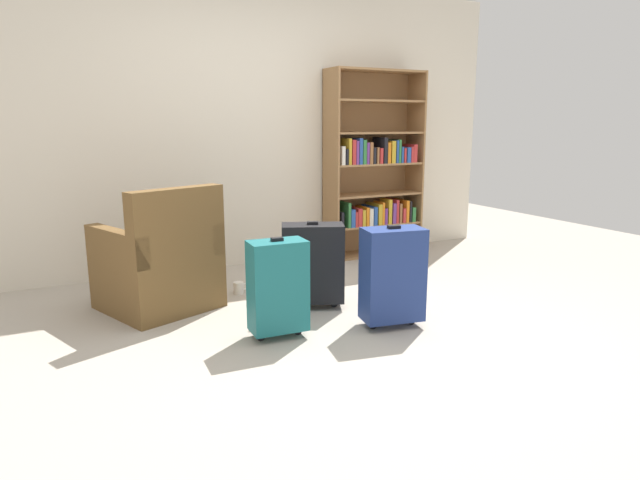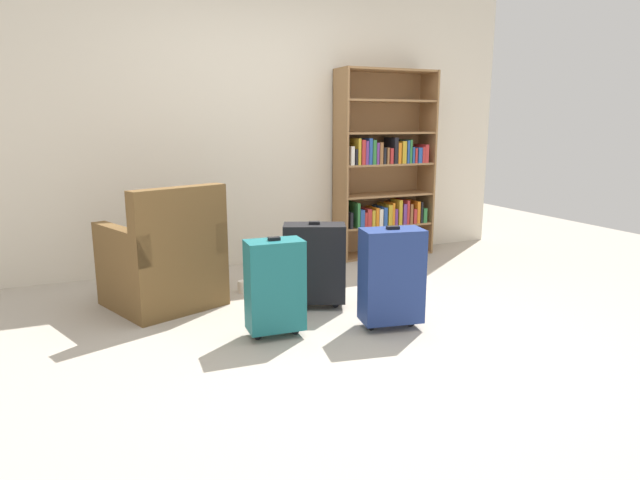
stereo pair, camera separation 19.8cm
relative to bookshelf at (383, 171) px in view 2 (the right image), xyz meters
The scene contains 8 objects.
ground_plane 2.31m from the bookshelf, 123.75° to the right, with size 9.15×9.15×0.00m, color #B2A899.
back_wall 1.29m from the bookshelf, 169.78° to the left, with size 5.23×0.10×2.60m, color beige.
bookshelf is the anchor object (origin of this frame).
armchair 2.46m from the bookshelf, 160.76° to the right, with size 0.91×0.91×0.90m.
mug 1.97m from the bookshelf, 156.91° to the right, with size 0.12×0.08×0.10m.
suitcase_teal 2.45m from the bookshelf, 135.62° to the right, with size 0.36×0.22×0.64m.
suitcase_black 1.86m from the bookshelf, 135.37° to the right, with size 0.49×0.37×0.64m.
suitcase_navy_blue 2.13m from the bookshelf, 117.87° to the right, with size 0.43×0.28×0.68m.
Camera 2 is at (-1.55, -3.00, 1.33)m, focal length 30.68 mm.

